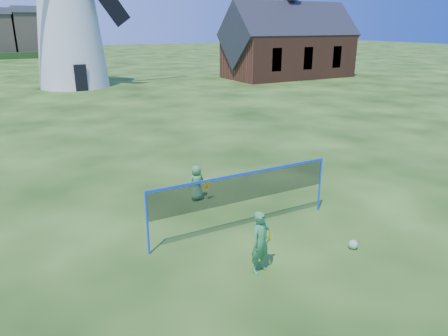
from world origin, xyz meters
TOP-DOWN VIEW (x-y plane):
  - ground at (0.00, 0.00)m, footprint 220.00×220.00m
  - windmill at (1.53, 29.21)m, footprint 12.23×5.66m
  - chapel at (21.62, 26.22)m, footprint 12.87×6.24m
  - badminton_net at (0.37, -0.18)m, footprint 5.05×0.05m
  - player_girl at (-0.29, -1.99)m, footprint 0.71×0.46m
  - player_boy at (0.20, 2.18)m, footprint 0.63×0.41m
  - play_ball at (2.14, -2.26)m, footprint 0.22×0.22m

SIDE VIEW (x-z plane):
  - ground at x=0.00m, z-range 0.00..0.00m
  - play_ball at x=2.14m, z-range 0.00..0.22m
  - player_boy at x=0.20m, z-range 0.00..1.07m
  - player_girl at x=-0.29m, z-range 0.00..1.37m
  - badminton_net at x=0.37m, z-range 0.36..1.91m
  - chapel at x=21.62m, z-range -2.38..8.50m
  - windmill at x=1.53m, z-range -2.57..14.48m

